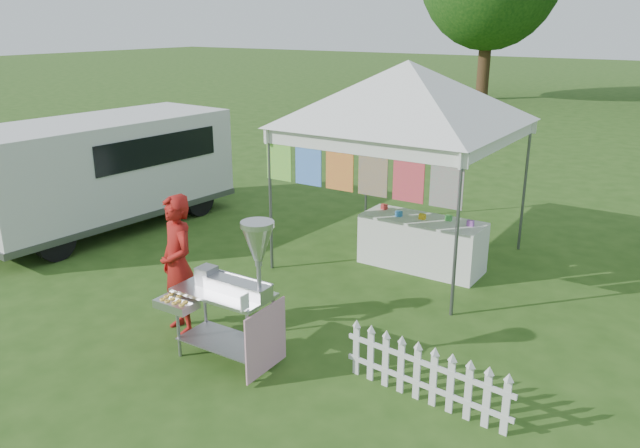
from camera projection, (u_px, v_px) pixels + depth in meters
The scene contains 7 objects.
ground at pixel (259, 353), 6.95m from camera, with size 120.00×120.00×0.00m, color #274915.
canopy_main at pixel (408, 61), 8.79m from camera, with size 4.24×4.24×3.45m.
donut_cart at pixel (235, 281), 6.43m from camera, with size 1.19×0.83×1.65m.
vendor at pixel (178, 265), 7.20m from camera, with size 0.61×0.40×1.68m, color maroon.
cargo_van at pixel (107, 169), 10.99m from camera, with size 2.15×4.73×1.92m.
picket_fence at pixel (425, 376), 5.98m from camera, with size 1.79×0.19×0.56m.
display_table at pixel (422, 243), 9.25m from camera, with size 1.80×0.70×0.76m, color white.
Camera 1 is at (3.96, -4.76, 3.54)m, focal length 35.00 mm.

